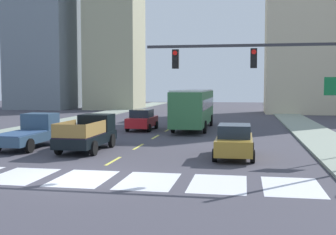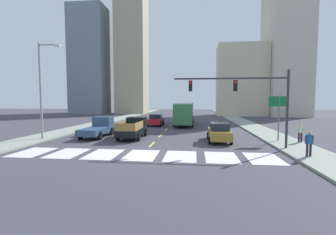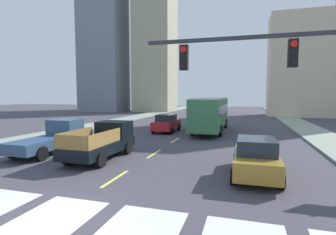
# 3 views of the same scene
# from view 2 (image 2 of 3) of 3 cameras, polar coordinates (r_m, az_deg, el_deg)

# --- Properties ---
(ground_plane) EXTENTS (160.00, 160.00, 0.00)m
(ground_plane) POSITION_cam_2_polar(r_m,az_deg,el_deg) (16.42, -6.42, -9.02)
(ground_plane) COLOR #403E48
(sidewalk_right) EXTENTS (3.25, 110.00, 0.15)m
(sidewalk_right) POSITION_cam_2_polar(r_m,az_deg,el_deg) (34.68, 19.64, -2.10)
(sidewalk_right) COLOR gray
(sidewalk_right) RESTS_ON ground
(sidewalk_left) EXTENTS (3.25, 110.00, 0.15)m
(sidewalk_left) POSITION_cam_2_polar(r_m,az_deg,el_deg) (36.99, -17.59, -1.67)
(sidewalk_left) COLOR gray
(sidewalk_left) RESTS_ON ground
(crosswalk_stripe_0) EXTENTS (2.11, 3.21, 0.01)m
(crosswalk_stripe_0) POSITION_cam_2_polar(r_m,az_deg,el_deg) (19.80, -29.89, -7.26)
(crosswalk_stripe_0) COLOR silver
(crosswalk_stripe_0) RESTS_ON ground
(crosswalk_stripe_1) EXTENTS (2.11, 3.21, 0.01)m
(crosswalk_stripe_1) POSITION_cam_2_polar(r_m,az_deg,el_deg) (18.35, -23.09, -7.91)
(crosswalk_stripe_1) COLOR silver
(crosswalk_stripe_1) RESTS_ON ground
(crosswalk_stripe_2) EXTENTS (2.11, 3.21, 0.01)m
(crosswalk_stripe_2) POSITION_cam_2_polar(r_m,az_deg,el_deg) (17.21, -15.23, -8.51)
(crosswalk_stripe_2) COLOR silver
(crosswalk_stripe_2) RESTS_ON ground
(crosswalk_stripe_3) EXTENTS (2.11, 3.21, 0.01)m
(crosswalk_stripe_3) POSITION_cam_2_polar(r_m,az_deg,el_deg) (16.42, -6.42, -9.00)
(crosswalk_stripe_3) COLOR silver
(crosswalk_stripe_3) RESTS_ON ground
(crosswalk_stripe_4) EXTENTS (2.11, 3.21, 0.01)m
(crosswalk_stripe_4) POSITION_cam_2_polar(r_m,az_deg,el_deg) (16.05, 3.06, -9.30)
(crosswalk_stripe_4) COLOR silver
(crosswalk_stripe_4) RESTS_ON ground
(crosswalk_stripe_5) EXTENTS (2.11, 3.21, 0.01)m
(crosswalk_stripe_5) POSITION_cam_2_polar(r_m,az_deg,el_deg) (16.11, 12.73, -9.34)
(crosswalk_stripe_5) COLOR silver
(crosswalk_stripe_5) RESTS_ON ground
(crosswalk_stripe_6) EXTENTS (2.11, 3.21, 0.01)m
(crosswalk_stripe_6) POSITION_cam_2_polar(r_m,az_deg,el_deg) (16.62, 22.06, -9.13)
(crosswalk_stripe_6) COLOR silver
(crosswalk_stripe_6) RESTS_ON ground
(lane_dash_0) EXTENTS (0.16, 2.40, 0.01)m
(lane_dash_0) POSITION_cam_2_polar(r_m,az_deg,el_deg) (20.25, -3.87, -6.45)
(lane_dash_0) COLOR #E0D550
(lane_dash_0) RESTS_ON ground
(lane_dash_1) EXTENTS (0.16, 2.40, 0.01)m
(lane_dash_1) POSITION_cam_2_polar(r_m,az_deg,el_deg) (25.12, -1.80, -4.36)
(lane_dash_1) COLOR #E0D550
(lane_dash_1) RESTS_ON ground
(lane_dash_2) EXTENTS (0.16, 2.40, 0.01)m
(lane_dash_2) POSITION_cam_2_polar(r_m,az_deg,el_deg) (30.03, -0.42, -2.94)
(lane_dash_2) COLOR #E0D550
(lane_dash_2) RESTS_ON ground
(lane_dash_3) EXTENTS (0.16, 2.40, 0.01)m
(lane_dash_3) POSITION_cam_2_polar(r_m,az_deg,el_deg) (34.96, 0.57, -1.92)
(lane_dash_3) COLOR #E0D550
(lane_dash_3) RESTS_ON ground
(lane_dash_4) EXTENTS (0.16, 2.40, 0.01)m
(lane_dash_4) POSITION_cam_2_polar(r_m,az_deg,el_deg) (39.91, 1.32, -1.16)
(lane_dash_4) COLOR #E0D550
(lane_dash_4) RESTS_ON ground
(lane_dash_5) EXTENTS (0.16, 2.40, 0.01)m
(lane_dash_5) POSITION_cam_2_polar(r_m,az_deg,el_deg) (44.88, 1.90, -0.56)
(lane_dash_5) COLOR #E0D550
(lane_dash_5) RESTS_ON ground
(lane_dash_6) EXTENTS (0.16, 2.40, 0.01)m
(lane_dash_6) POSITION_cam_2_polar(r_m,az_deg,el_deg) (49.85, 2.36, -0.08)
(lane_dash_6) COLOR #E0D550
(lane_dash_6) RESTS_ON ground
(lane_dash_7) EXTENTS (0.16, 2.40, 0.01)m
(lane_dash_7) POSITION_cam_2_polar(r_m,az_deg,el_deg) (54.82, 2.74, 0.31)
(lane_dash_7) COLOR #E0D550
(lane_dash_7) RESTS_ON ground
(pickup_stakebed) EXTENTS (2.18, 5.20, 1.96)m
(pickup_stakebed) POSITION_cam_2_polar(r_m,az_deg,el_deg) (23.90, -8.28, -2.59)
(pickup_stakebed) COLOR black
(pickup_stakebed) RESTS_ON ground
(pickup_dark) EXTENTS (2.18, 5.20, 1.96)m
(pickup_dark) POSITION_cam_2_polar(r_m,az_deg,el_deg) (25.40, -16.36, -2.35)
(pickup_dark) COLOR #314D68
(pickup_dark) RESTS_ON ground
(city_bus) EXTENTS (2.72, 10.80, 3.32)m
(city_bus) POSITION_cam_2_polar(r_m,az_deg,el_deg) (35.58, 3.99, 1.32)
(city_bus) COLOR #367343
(city_bus) RESTS_ON ground
(sedan_far) EXTENTS (2.02, 4.40, 1.72)m
(sedan_far) POSITION_cam_2_polar(r_m,az_deg,el_deg) (34.62, -2.90, -0.57)
(sedan_far) COLOR red
(sedan_far) RESTS_ON ground
(sedan_near_left) EXTENTS (2.02, 4.40, 1.72)m
(sedan_near_left) POSITION_cam_2_polar(r_m,az_deg,el_deg) (21.86, 12.23, -3.48)
(sedan_near_left) COLOR olive
(sedan_near_left) RESTS_ON ground
(traffic_signal_gantry) EXTENTS (8.58, 0.27, 6.00)m
(traffic_signal_gantry) POSITION_cam_2_polar(r_m,az_deg,el_deg) (18.95, 19.22, 5.29)
(traffic_signal_gantry) COLOR #2D2D33
(traffic_signal_gantry) RESTS_ON ground
(direction_sign_green) EXTENTS (1.70, 0.12, 4.20)m
(direction_sign_green) POSITION_cam_2_polar(r_m,az_deg,el_deg) (23.14, 25.20, 2.04)
(direction_sign_green) COLOR slate
(direction_sign_green) RESTS_ON ground
(streetlight_left) EXTENTS (2.20, 0.28, 9.00)m
(streetlight_left) POSITION_cam_2_polar(r_m,az_deg,el_deg) (24.99, -28.14, 6.52)
(streetlight_left) COLOR gray
(streetlight_left) RESTS_ON ground
(pedestrian_waiting) EXTENTS (0.53, 0.34, 1.64)m
(pedestrian_waiting) POSITION_cam_2_polar(r_m,az_deg,el_deg) (23.10, 29.34, -2.87)
(pedestrian_waiting) COLOR #2C1B22
(pedestrian_waiting) RESTS_ON sidewalk_right
(pedestrian_walking) EXTENTS (0.53, 0.34, 1.64)m
(pedestrian_walking) POSITION_cam_2_polar(r_m,az_deg,el_deg) (17.64, 30.94, -4.98)
(pedestrian_walking) COLOR #2B192B
(pedestrian_walking) RESTS_ON sidewalk_right
(tower_tall_centre) EXTENTS (8.58, 11.72, 31.02)m
(tower_tall_centre) POSITION_cam_2_polar(r_m,az_deg,el_deg) (63.95, 26.51, 14.39)
(tower_tall_centre) COLOR beige
(tower_tall_centre) RESTS_ON ground
(block_mid_left) EXTENTS (9.41, 11.93, 28.95)m
(block_mid_left) POSITION_cam_2_polar(r_m,az_deg,el_deg) (71.87, -17.65, 12.62)
(block_mid_left) COLOR slate
(block_mid_left) RESTS_ON ground
(block_mid_right) EXTENTS (7.92, 8.08, 33.29)m
(block_mid_right) POSITION_cam_2_polar(r_m,az_deg,el_deg) (68.22, -8.70, 15.08)
(block_mid_right) COLOR tan
(block_mid_right) RESTS_ON ground
(block_low_left) EXTENTS (11.35, 7.15, 16.80)m
(block_low_left) POSITION_cam_2_polar(r_m,az_deg,el_deg) (59.93, 17.28, 8.49)
(block_low_left) COLOR beige
(block_low_left) RESTS_ON ground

